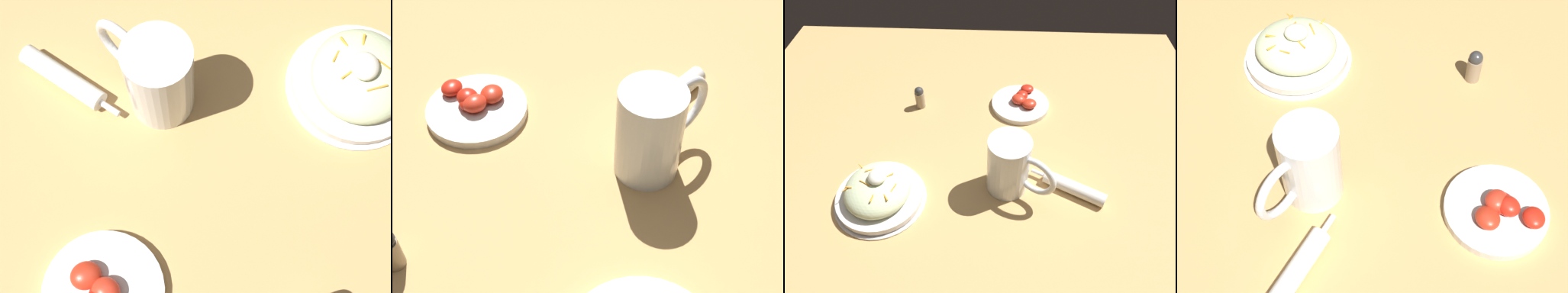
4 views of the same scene
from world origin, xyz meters
The scene contains 4 objects.
ground_plane centered at (0.00, 0.00, 0.00)m, with size 1.43×1.43×0.00m, color tan.
beer_mug centered at (-0.04, -0.10, 0.07)m, with size 0.12×0.16×0.15m.
napkin_roll centered at (-0.06, -0.26, 0.02)m, with size 0.11×0.18×0.03m.
tomato_plate centered at (0.26, -0.14, 0.01)m, with size 0.17×0.17×0.04m.
Camera 2 is at (-0.10, 0.45, 0.63)m, focal length 48.83 mm.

